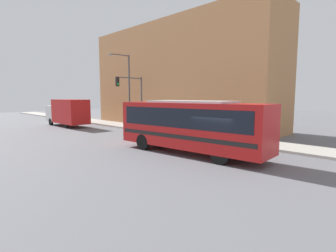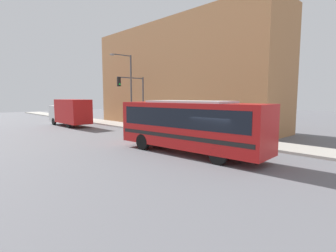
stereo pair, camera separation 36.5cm
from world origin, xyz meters
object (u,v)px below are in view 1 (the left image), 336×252
fire_hydrant (209,134)px  traffic_light_pole (133,94)px  delivery_truck (67,112)px  pedestrian_near_corner (144,118)px  city_bus (190,123)px  street_lamp (127,85)px

fire_hydrant → traffic_light_pole: traffic_light_pole is taller
delivery_truck → pedestrian_near_corner: size_ratio=4.19×
city_bus → delivery_truck: size_ratio=1.33×
fire_hydrant → street_lamp: bearing=90.4°
city_bus → fire_hydrant: 5.75m
delivery_truck → fire_hydrant: bearing=-77.6°
fire_hydrant → pedestrian_near_corner: 10.45m
city_bus → delivery_truck: (1.08, 20.53, -0.19)m
fire_hydrant → delivery_truck: bearing=102.4°
fire_hydrant → street_lamp: street_lamp is taller
delivery_truck → traffic_light_pole: traffic_light_pole is taller
traffic_light_pole → street_lamp: 2.64m
traffic_light_pole → fire_hydrant: bearing=-84.0°
city_bus → pedestrian_near_corner: city_bus is taller
city_bus → street_lamp: 14.82m
fire_hydrant → street_lamp: (-0.09, 11.35, 4.38)m
fire_hydrant → pedestrian_near_corner: (1.51, 10.32, 0.60)m
traffic_light_pole → delivery_truck: bearing=108.4°
delivery_truck → fire_hydrant: size_ratio=10.93×
fire_hydrant → traffic_light_pole: size_ratio=0.13×
street_lamp → city_bus: bearing=-110.1°
city_bus → delivery_truck: bearing=82.7°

